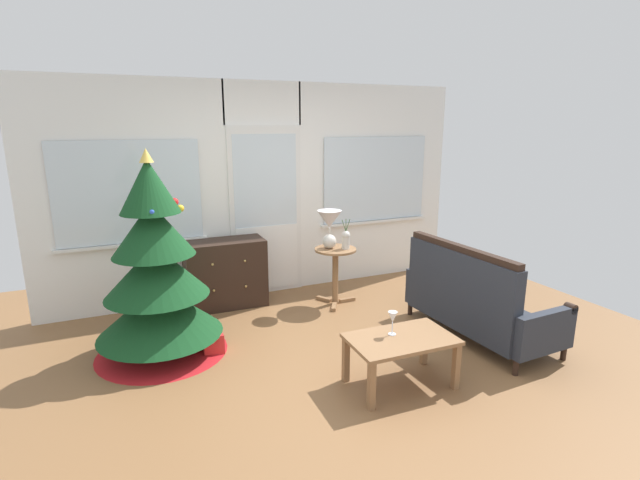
% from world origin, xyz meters
% --- Properties ---
extents(ground_plane, '(6.76, 6.76, 0.00)m').
position_xyz_m(ground_plane, '(0.00, 0.00, 0.00)').
color(ground_plane, brown).
extents(back_wall_with_door, '(5.20, 0.14, 2.55)m').
position_xyz_m(back_wall_with_door, '(0.00, 2.08, 1.28)').
color(back_wall_with_door, white).
rests_on(back_wall_with_door, ground).
extents(christmas_tree, '(1.18, 1.18, 1.87)m').
position_xyz_m(christmas_tree, '(-1.41, 0.87, 0.70)').
color(christmas_tree, '#4C331E').
rests_on(christmas_tree, ground).
extents(dresser_cabinet, '(0.91, 0.46, 0.78)m').
position_xyz_m(dresser_cabinet, '(-0.59, 1.79, 0.39)').
color(dresser_cabinet, black).
rests_on(dresser_cabinet, ground).
extents(settee_sofa, '(0.77, 1.60, 0.96)m').
position_xyz_m(settee_sofa, '(1.43, -0.04, 0.38)').
color(settee_sofa, black).
rests_on(settee_sofa, ground).
extents(side_table, '(0.50, 0.48, 0.67)m').
position_xyz_m(side_table, '(0.59, 1.32, 0.48)').
color(side_table, '#8E6642').
rests_on(side_table, ground).
extents(table_lamp, '(0.28, 0.28, 0.44)m').
position_xyz_m(table_lamp, '(0.53, 1.36, 0.96)').
color(table_lamp, silver).
rests_on(table_lamp, side_table).
extents(flower_vase, '(0.11, 0.10, 0.35)m').
position_xyz_m(flower_vase, '(0.69, 1.26, 0.79)').
color(flower_vase, beige).
rests_on(flower_vase, side_table).
extents(coffee_table, '(0.86, 0.55, 0.41)m').
position_xyz_m(coffee_table, '(0.28, -0.50, 0.35)').
color(coffee_table, '#8E6642').
rests_on(coffee_table, ground).
extents(wine_glass, '(0.08, 0.08, 0.20)m').
position_xyz_m(wine_glass, '(0.25, -0.43, 0.56)').
color(wine_glass, silver).
rests_on(wine_glass, coffee_table).
extents(gift_box, '(0.19, 0.17, 0.19)m').
position_xyz_m(gift_box, '(-0.98, 0.68, 0.09)').
color(gift_box, red).
rests_on(gift_box, ground).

